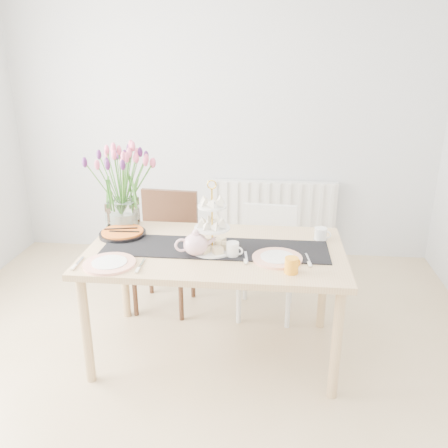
# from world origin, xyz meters

# --- Properties ---
(room_shell) EXTENTS (4.50, 4.50, 4.50)m
(room_shell) POSITION_xyz_m (0.00, 0.00, 1.30)
(room_shell) COLOR tan
(room_shell) RESTS_ON ground
(radiator) EXTENTS (1.20, 0.08, 0.60)m
(radiator) POSITION_xyz_m (0.50, 2.19, 0.45)
(radiator) COLOR white
(radiator) RESTS_ON room_shell
(dining_table) EXTENTS (1.60, 0.90, 0.75)m
(dining_table) POSITION_xyz_m (0.14, 0.54, 0.67)
(dining_table) COLOR tan
(dining_table) RESTS_ON ground
(chair_brown) EXTENTS (0.48, 0.48, 0.90)m
(chair_brown) POSITION_xyz_m (-0.32, 1.18, 0.52)
(chair_brown) COLOR #3B2415
(chair_brown) RESTS_ON ground
(chair_white) EXTENTS (0.43, 0.43, 0.82)m
(chair_white) POSITION_xyz_m (0.47, 1.14, 0.47)
(chair_white) COLOR white
(chair_white) RESTS_ON ground
(table_runner) EXTENTS (1.40, 0.35, 0.01)m
(table_runner) POSITION_xyz_m (0.14, 0.54, 0.75)
(table_runner) COLOR black
(table_runner) RESTS_ON dining_table
(tulip_vase) EXTENTS (0.69, 0.69, 0.59)m
(tulip_vase) POSITION_xyz_m (-0.55, 0.88, 1.13)
(tulip_vase) COLOR silver
(tulip_vase) RESTS_ON dining_table
(cake_stand) EXTENTS (0.27, 0.27, 0.40)m
(cake_stand) POSITION_xyz_m (0.13, 0.50, 0.86)
(cake_stand) COLOR gold
(cake_stand) RESTS_ON dining_table
(teapot) EXTENTS (0.28, 0.25, 0.16)m
(teapot) POSITION_xyz_m (0.04, 0.42, 0.82)
(teapot) COLOR white
(teapot) RESTS_ON dining_table
(cream_jug) EXTENTS (0.11, 0.11, 0.08)m
(cream_jug) POSITION_xyz_m (0.81, 0.75, 0.79)
(cream_jug) COLOR silver
(cream_jug) RESTS_ON dining_table
(tart_tin) EXTENTS (0.31, 0.31, 0.04)m
(tart_tin) POSITION_xyz_m (-0.50, 0.69, 0.77)
(tart_tin) COLOR black
(tart_tin) RESTS_ON dining_table
(mug_white) EXTENTS (0.10, 0.10, 0.09)m
(mug_white) POSITION_xyz_m (0.26, 0.43, 0.80)
(mug_white) COLOR white
(mug_white) RESTS_ON dining_table
(mug_orange) EXTENTS (0.11, 0.11, 0.09)m
(mug_orange) POSITION_xyz_m (0.60, 0.24, 0.80)
(mug_orange) COLOR orange
(mug_orange) RESTS_ON dining_table
(plate_left) EXTENTS (0.31, 0.31, 0.02)m
(plate_left) POSITION_xyz_m (-0.44, 0.24, 0.76)
(plate_left) COLOR white
(plate_left) RESTS_ON dining_table
(plate_right) EXTENTS (0.33, 0.33, 0.02)m
(plate_right) POSITION_xyz_m (0.52, 0.41, 0.76)
(plate_right) COLOR white
(plate_right) RESTS_ON dining_table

